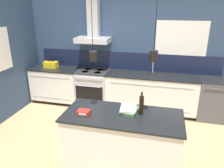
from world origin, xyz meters
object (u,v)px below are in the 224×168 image
at_px(oven_range, 93,88).
at_px(yellow_toolbox, 51,65).
at_px(bottle_on_island, 141,105).
at_px(red_supply_box, 84,112).
at_px(dishwasher, 211,99).
at_px(book_stack, 129,109).

height_order(oven_range, yellow_toolbox, yellow_toolbox).
xyz_separation_m(oven_range, bottle_on_island, (1.40, -1.94, 0.60)).
bearing_deg(red_supply_box, yellow_toolbox, 128.28).
xyz_separation_m(dishwasher, bottle_on_island, (-1.35, -1.95, 0.60)).
xyz_separation_m(red_supply_box, yellow_toolbox, (-1.70, 2.16, 0.05)).
xyz_separation_m(oven_range, dishwasher, (2.76, 0.00, 0.00)).
bearing_deg(oven_range, yellow_toolbox, 179.78).
bearing_deg(red_supply_box, book_stack, 21.86).
distance_m(oven_range, book_stack, 2.31).
xyz_separation_m(bottle_on_island, book_stack, (-0.18, 0.04, -0.12)).
distance_m(red_supply_box, yellow_toolbox, 2.75).
bearing_deg(yellow_toolbox, red_supply_box, -51.72).
height_order(oven_range, bottle_on_island, bottle_on_island).
height_order(oven_range, red_supply_box, red_supply_box).
height_order(book_stack, red_supply_box, same).
xyz_separation_m(dishwasher, yellow_toolbox, (-3.87, 0.00, 0.54)).
height_order(bottle_on_island, red_supply_box, bottle_on_island).
height_order(bottle_on_island, yellow_toolbox, bottle_on_island).
height_order(bottle_on_island, book_stack, bottle_on_island).
xyz_separation_m(book_stack, red_supply_box, (-0.63, -0.25, -0.00)).
distance_m(oven_range, dishwasher, 2.76).
distance_m(dishwasher, bottle_on_island, 2.45).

